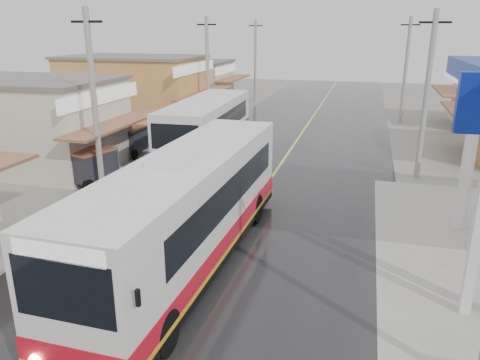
{
  "coord_description": "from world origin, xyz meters",
  "views": [
    {
      "loc": [
        4.29,
        -8.77,
        7.13
      ],
      "look_at": [
        -0.01,
        7.13,
        1.78
      ],
      "focal_mm": 35.0,
      "sensor_mm": 36.0,
      "label": 1
    }
  ],
  "objects_px": {
    "coach_bus": "(190,209)",
    "cyclist": "(192,171)",
    "second_bus": "(207,128)",
    "tricycle_far": "(132,139)",
    "tricycle_near": "(93,165)"
  },
  "relations": [
    {
      "from": "second_bus",
      "to": "cyclist",
      "type": "height_order",
      "value": "second_bus"
    },
    {
      "from": "coach_bus",
      "to": "tricycle_far",
      "type": "distance_m",
      "value": 14.23
    },
    {
      "from": "second_bus",
      "to": "tricycle_near",
      "type": "xyz_separation_m",
      "value": [
        -3.69,
        -5.9,
        -0.81
      ]
    },
    {
      "from": "coach_bus",
      "to": "second_bus",
      "type": "xyz_separation_m",
      "value": [
        -3.6,
        12.07,
        -0.04
      ]
    },
    {
      "from": "coach_bus",
      "to": "cyclist",
      "type": "height_order",
      "value": "coach_bus"
    },
    {
      "from": "coach_bus",
      "to": "tricycle_far",
      "type": "relative_size",
      "value": 5.63
    },
    {
      "from": "tricycle_near",
      "to": "tricycle_far",
      "type": "bearing_deg",
      "value": 115.74
    },
    {
      "from": "second_bus",
      "to": "tricycle_far",
      "type": "distance_m",
      "value": 4.61
    },
    {
      "from": "cyclist",
      "to": "coach_bus",
      "type": "bearing_deg",
      "value": -65.62
    },
    {
      "from": "coach_bus",
      "to": "cyclist",
      "type": "xyz_separation_m",
      "value": [
        -2.78,
        7.42,
        -1.18
      ]
    },
    {
      "from": "coach_bus",
      "to": "second_bus",
      "type": "relative_size",
      "value": 1.21
    },
    {
      "from": "tricycle_far",
      "to": "cyclist",
      "type": "bearing_deg",
      "value": -37.95
    },
    {
      "from": "second_bus",
      "to": "cyclist",
      "type": "distance_m",
      "value": 4.86
    },
    {
      "from": "second_bus",
      "to": "tricycle_far",
      "type": "height_order",
      "value": "second_bus"
    },
    {
      "from": "coach_bus",
      "to": "tricycle_near",
      "type": "distance_m",
      "value": 9.59
    }
  ]
}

